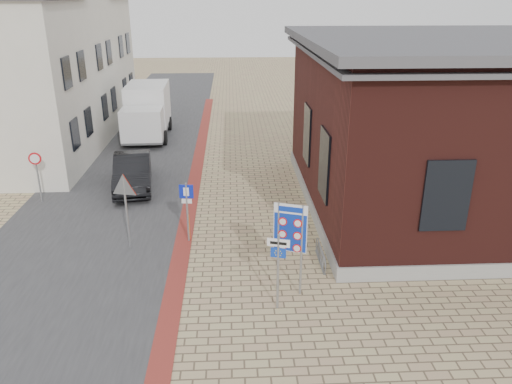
{
  "coord_description": "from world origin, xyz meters",
  "views": [
    {
      "loc": [
        -0.21,
        -12.12,
        8.24
      ],
      "look_at": [
        0.57,
        3.07,
        2.2
      ],
      "focal_mm": 35.0,
      "sensor_mm": 36.0,
      "label": 1
    }
  ],
  "objects_px": {
    "sedan": "(133,172)",
    "border_sign": "(290,230)",
    "bollard": "(189,227)",
    "essen_sign": "(278,261)",
    "parking_sign": "(187,203)",
    "box_truck": "(147,111)"
  },
  "relations": [
    {
      "from": "border_sign",
      "to": "parking_sign",
      "type": "height_order",
      "value": "border_sign"
    },
    {
      "from": "parking_sign",
      "to": "bollard",
      "type": "xyz_separation_m",
      "value": [
        0.0,
        0.16,
        -1.02
      ]
    },
    {
      "from": "sedan",
      "to": "box_truck",
      "type": "relative_size",
      "value": 0.76
    },
    {
      "from": "bollard",
      "to": "border_sign",
      "type": "bearing_deg",
      "value": -48.39
    },
    {
      "from": "border_sign",
      "to": "essen_sign",
      "type": "height_order",
      "value": "border_sign"
    },
    {
      "from": "border_sign",
      "to": "parking_sign",
      "type": "distance_m",
      "value": 4.74
    },
    {
      "from": "parking_sign",
      "to": "box_truck",
      "type": "bearing_deg",
      "value": 110.26
    },
    {
      "from": "parking_sign",
      "to": "bollard",
      "type": "bearing_deg",
      "value": 96.38
    },
    {
      "from": "sedan",
      "to": "bollard",
      "type": "relative_size",
      "value": 4.75
    },
    {
      "from": "essen_sign",
      "to": "parking_sign",
      "type": "bearing_deg",
      "value": 139.21
    },
    {
      "from": "box_truck",
      "to": "border_sign",
      "type": "height_order",
      "value": "box_truck"
    },
    {
      "from": "essen_sign",
      "to": "parking_sign",
      "type": "height_order",
      "value": "essen_sign"
    },
    {
      "from": "sedan",
      "to": "border_sign",
      "type": "relative_size",
      "value": 1.61
    },
    {
      "from": "border_sign",
      "to": "bollard",
      "type": "xyz_separation_m",
      "value": [
        -3.21,
        3.61,
        -1.56
      ]
    },
    {
      "from": "border_sign",
      "to": "bollard",
      "type": "distance_m",
      "value": 5.07
    },
    {
      "from": "sedan",
      "to": "border_sign",
      "type": "distance_m",
      "value": 10.95
    },
    {
      "from": "bollard",
      "to": "sedan",
      "type": "bearing_deg",
      "value": 118.51
    },
    {
      "from": "essen_sign",
      "to": "box_truck",
      "type": "bearing_deg",
      "value": 124.49
    },
    {
      "from": "bollard",
      "to": "essen_sign",
      "type": "bearing_deg",
      "value": -57.36
    },
    {
      "from": "sedan",
      "to": "bollard",
      "type": "bearing_deg",
      "value": -69.85
    },
    {
      "from": "sedan",
      "to": "bollard",
      "type": "height_order",
      "value": "sedan"
    },
    {
      "from": "box_truck",
      "to": "bollard",
      "type": "height_order",
      "value": "box_truck"
    }
  ]
}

